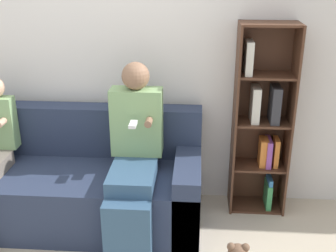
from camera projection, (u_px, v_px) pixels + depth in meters
back_wall at (105, 51)px, 3.37m from camera, size 10.00×0.06×2.55m
couch at (77, 184)px, 3.34m from camera, size 1.96×0.81×0.86m
adult_seated at (134, 152)px, 3.06m from camera, size 0.39×0.74×1.28m
bookshelf at (262, 123)px, 3.34m from camera, size 0.45×0.28×1.54m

